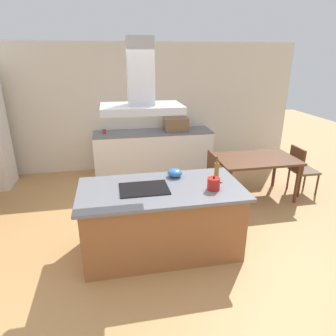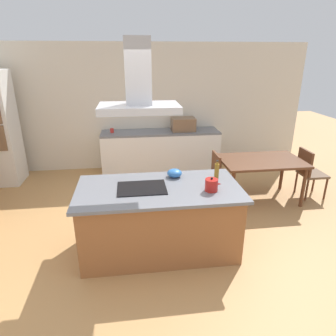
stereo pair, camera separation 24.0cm
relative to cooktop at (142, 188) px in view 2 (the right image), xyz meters
The scene contains 14 objects.
ground 1.77m from the cooktop, 81.90° to the left, with size 16.00×16.00×0.00m, color tan.
wall_back 3.29m from the cooktop, 86.24° to the left, with size 7.20×0.10×2.70m, color beige.
kitchen_island 0.50m from the cooktop, ahead, with size 2.05×1.05×0.90m.
cooktop is the anchor object (origin of this frame).
tea_kettle 0.86m from the cooktop, 11.71° to the right, with size 0.21×0.16×0.18m.
olive_oil_bottle 1.03m from the cooktop, 11.69° to the left, with size 0.06×0.06×0.25m.
mixing_bowl 0.56m from the cooktop, 34.67° to the left, with size 0.20×0.20×0.11m, color #2D6BB7.
back_counter 2.96m from the cooktop, 79.46° to the left, with size 2.54×0.62×0.90m.
countertop_microwave 3.06m from the cooktop, 70.30° to the left, with size 0.50×0.38×0.28m, color brown.
coffee_mug_red 2.95m from the cooktop, 99.64° to the left, with size 0.08×0.08×0.09m, color red.
dining_table 2.47m from the cooktop, 30.27° to the left, with size 1.40×0.90×0.75m.
chair_at_left_end 1.77m from the cooktop, 45.75° to the left, with size 0.42×0.42×0.89m.
chair_at_right_end 3.30m from the cooktop, 22.18° to the left, with size 0.42×0.42×0.89m.
range_hood 1.20m from the cooktop, ahead, with size 0.90×0.55×0.78m.
Camera 2 is at (-0.32, -3.36, 2.45)m, focal length 31.82 mm.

